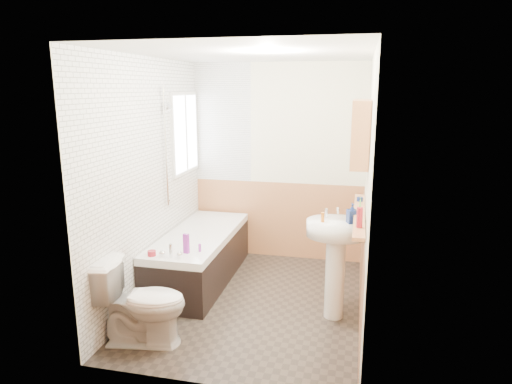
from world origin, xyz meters
TOP-DOWN VIEW (x-y plane):
  - floor at (0.00, 0.00)m, footprint 2.80×2.80m
  - ceiling at (0.00, 0.00)m, footprint 2.80×2.80m
  - wall_back at (0.00, 1.41)m, footprint 2.20×0.02m
  - wall_front at (0.00, -1.41)m, footprint 2.20×0.02m
  - wall_left at (-1.11, 0.00)m, footprint 0.02×2.80m
  - wall_right at (1.11, 0.00)m, footprint 0.02×2.80m
  - wainscot_right at (1.09, 0.00)m, footprint 0.01×2.80m
  - wainscot_front at (0.00, -1.39)m, footprint 2.20×0.01m
  - wainscot_back at (0.00, 1.39)m, footprint 2.20×0.01m
  - tile_cladding_left at (-1.09, 0.00)m, footprint 0.01×2.80m
  - tile_return_back at (-0.73, 1.39)m, footprint 0.75×0.01m
  - window at (-1.06, 0.95)m, footprint 0.03×0.79m
  - bathtub at (-0.73, 0.43)m, footprint 0.70×1.81m
  - shower_riser at (-1.04, 0.32)m, footprint 0.11×0.09m
  - toilet at (-0.76, -0.96)m, footprint 0.82×0.54m
  - sink at (0.84, -0.12)m, footprint 0.57×0.46m
  - pine_shelf at (1.04, -0.10)m, footprint 0.10×1.51m
  - medicine_cabinet at (1.01, -0.03)m, footprint 0.17×0.66m
  - foam_can at (1.04, -0.57)m, footprint 0.06×0.06m
  - green_bottle at (1.04, -0.40)m, footprint 0.06×0.06m
  - black_jar at (1.04, 0.34)m, footprint 0.07×0.07m
  - soap_bottle at (0.97, -0.16)m, footprint 0.15×0.20m
  - clear_bottle at (0.71, -0.19)m, footprint 0.04×0.04m
  - blue_gel at (-0.63, -0.23)m, footprint 0.06×0.05m
  - cream_jar at (-0.94, -0.37)m, footprint 0.11×0.11m
  - orange_bottle at (-0.51, -0.16)m, footprint 0.03×0.03m

SIDE VIEW (x-z plane):
  - floor at x=0.00m, z-range 0.00..0.00m
  - bathtub at x=-0.73m, z-range -0.06..0.66m
  - toilet at x=-0.76m, z-range 0.00..0.75m
  - wainscot_right at x=1.09m, z-range 0.00..1.00m
  - wainscot_front at x=0.00m, z-range 0.00..1.00m
  - wainscot_back at x=0.00m, z-range 0.00..1.00m
  - cream_jar at x=-0.94m, z-range 0.57..0.63m
  - orange_bottle at x=-0.51m, z-range 0.57..0.65m
  - blue_gel at x=-0.63m, z-range 0.57..0.77m
  - sink at x=0.84m, z-range 0.15..1.24m
  - soap_bottle at x=0.97m, z-range 0.98..1.06m
  - clear_bottle at x=0.71m, z-range 0.98..1.07m
  - pine_shelf at x=1.04m, z-range 1.04..1.07m
  - black_jar at x=1.04m, z-range 1.07..1.11m
  - foam_can at x=1.04m, z-range 1.07..1.23m
  - green_bottle at x=1.04m, z-range 1.07..1.29m
  - wall_back at x=0.00m, z-range 0.00..2.50m
  - wall_front at x=0.00m, z-range 0.00..2.50m
  - wall_left at x=-1.11m, z-range 0.00..2.50m
  - wall_right at x=1.11m, z-range 0.00..2.50m
  - tile_cladding_left at x=-1.09m, z-range 0.00..2.50m
  - window at x=-1.06m, z-range 1.15..2.15m
  - shower_riser at x=-1.04m, z-range 1.01..2.32m
  - tile_return_back at x=-0.73m, z-range 1.00..2.50m
  - medicine_cabinet at x=1.01m, z-range 1.49..2.09m
  - ceiling at x=0.00m, z-range 2.50..2.50m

